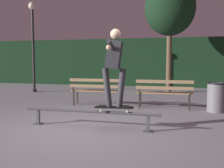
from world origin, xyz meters
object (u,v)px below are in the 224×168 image
(park_bench_leftmost, at_px, (96,88))
(park_bench_left_center, at_px, (164,90))
(trash_can, at_px, (216,97))
(skateboard, at_px, (114,108))
(lamp_post_left, at_px, (33,35))
(tree_behind_benches, at_px, (170,8))
(grind_rail, at_px, (90,114))
(skateboarder, at_px, (114,61))

(park_bench_leftmost, bearing_deg, park_bench_left_center, 0.00)
(trash_can, bearing_deg, park_bench_leftmost, 178.99)
(skateboard, xyz_separation_m, trash_can, (2.22, 2.50, -0.03))
(skateboard, xyz_separation_m, lamp_post_left, (-5.03, 5.26, 2.03))
(park_bench_leftmost, relative_size, park_bench_left_center, 1.00)
(tree_behind_benches, bearing_deg, trash_can, -69.91)
(grind_rail, distance_m, lamp_post_left, 7.27)
(grind_rail, xyz_separation_m, park_bench_leftmost, (-0.72, 2.56, 0.24))
(skateboarder, bearing_deg, grind_rail, -179.97)
(grind_rail, distance_m, skateboard, 0.54)
(grind_rail, relative_size, park_bench_leftmost, 1.82)
(skateboard, distance_m, tree_behind_benches, 7.30)
(park_bench_left_center, bearing_deg, skateboard, -107.83)
(tree_behind_benches, distance_m, trash_can, 5.36)
(park_bench_left_center, xyz_separation_m, lamp_post_left, (-5.86, 2.70, 1.94))
(tree_behind_benches, xyz_separation_m, trash_can, (1.48, -4.05, -3.18))
(grind_rail, relative_size, tree_behind_benches, 0.61)
(park_bench_leftmost, relative_size, trash_can, 2.01)
(lamp_post_left, bearing_deg, skateboard, -46.25)
(tree_behind_benches, distance_m, lamp_post_left, 6.01)
(tree_behind_benches, bearing_deg, park_bench_leftmost, -116.37)
(park_bench_left_center, relative_size, lamp_post_left, 0.41)
(grind_rail, bearing_deg, park_bench_left_center, 62.34)
(skateboarder, height_order, tree_behind_benches, tree_behind_benches)
(trash_can, bearing_deg, skateboarder, -131.57)
(skateboard, xyz_separation_m, park_bench_leftmost, (-1.24, 2.56, 0.09))
(skateboard, height_order, park_bench_leftmost, park_bench_leftmost)
(skateboard, bearing_deg, lamp_post_left, 133.75)
(tree_behind_benches, bearing_deg, skateboarder, -96.39)
(grind_rail, height_order, park_bench_left_center, park_bench_left_center)
(grind_rail, xyz_separation_m, park_bench_left_center, (1.34, 2.56, 0.24))
(grind_rail, relative_size, skateboard, 3.68)
(lamp_post_left, relative_size, trash_can, 4.88)
(grind_rail, height_order, park_bench_leftmost, park_bench_leftmost)
(park_bench_leftmost, distance_m, lamp_post_left, 5.04)
(park_bench_left_center, bearing_deg, lamp_post_left, 155.25)
(grind_rail, distance_m, park_bench_leftmost, 2.67)
(park_bench_left_center, height_order, lamp_post_left, lamp_post_left)
(trash_can, bearing_deg, tree_behind_benches, 110.09)
(skateboard, relative_size, park_bench_left_center, 0.50)
(park_bench_left_center, bearing_deg, grind_rail, -117.66)
(skateboarder, distance_m, tree_behind_benches, 6.95)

